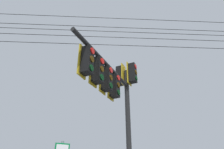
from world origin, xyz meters
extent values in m
cylinder|color=black|center=(0.94, 0.83, 3.23)|extent=(0.20, 0.20, 6.46)
cylinder|color=black|center=(-0.94, 1.59, 5.74)|extent=(3.80, 1.65, 0.14)
cube|color=black|center=(0.83, 0.55, 6.29)|extent=(0.39, 0.39, 0.90)
cube|color=#B29319|center=(0.89, 0.70, 6.29)|extent=(0.42, 0.20, 1.04)
cylinder|color=red|center=(0.76, 0.39, 6.59)|extent=(0.20, 0.10, 0.20)
cylinder|color=#3C2703|center=(0.76, 0.39, 6.29)|extent=(0.20, 0.10, 0.20)
cylinder|color=black|center=(0.76, 0.39, 5.99)|extent=(0.20, 0.10, 0.20)
cube|color=black|center=(1.05, 1.10, 6.29)|extent=(0.39, 0.39, 0.90)
cube|color=#B29319|center=(0.99, 0.95, 6.29)|extent=(0.42, 0.20, 1.04)
cylinder|color=red|center=(1.11, 1.26, 6.59)|extent=(0.20, 0.10, 0.20)
cylinder|color=#3C2703|center=(1.11, 1.26, 6.29)|extent=(0.20, 0.10, 0.20)
cylinder|color=black|center=(1.11, 1.26, 5.99)|extent=(0.20, 0.10, 0.20)
cube|color=black|center=(-0.22, 1.29, 5.19)|extent=(0.39, 0.39, 0.90)
cube|color=#B29319|center=(-0.15, 1.45, 5.19)|extent=(0.42, 0.21, 1.04)
cylinder|color=red|center=(-0.28, 1.14, 5.49)|extent=(0.20, 0.11, 0.20)
cylinder|color=#3C2703|center=(-0.28, 1.14, 5.19)|extent=(0.20, 0.11, 0.20)
cylinder|color=black|center=(-0.28, 1.14, 4.89)|extent=(0.20, 0.11, 0.20)
cube|color=black|center=(-0.82, 1.54, 5.19)|extent=(0.39, 0.39, 0.90)
cube|color=#B29319|center=(-0.76, 1.70, 5.19)|extent=(0.43, 0.19, 1.04)
cylinder|color=red|center=(-0.88, 1.38, 5.49)|extent=(0.20, 0.10, 0.20)
cylinder|color=#3C2703|center=(-0.88, 1.38, 5.19)|extent=(0.20, 0.10, 0.20)
cylinder|color=black|center=(-0.88, 1.38, 4.89)|extent=(0.20, 0.10, 0.20)
cube|color=black|center=(-1.42, 1.78, 5.19)|extent=(0.40, 0.40, 0.90)
cube|color=#B29319|center=(-1.35, 1.94, 5.19)|extent=(0.42, 0.22, 1.04)
cylinder|color=red|center=(-1.49, 1.63, 5.49)|extent=(0.19, 0.11, 0.20)
cylinder|color=#3C2703|center=(-1.49, 1.63, 5.19)|extent=(0.19, 0.11, 0.20)
cylinder|color=black|center=(-1.49, 1.63, 4.89)|extent=(0.19, 0.11, 0.20)
cube|color=black|center=(-2.02, 2.03, 5.19)|extent=(0.39, 0.39, 0.90)
cube|color=#B29319|center=(-1.97, 2.19, 5.19)|extent=(0.43, 0.19, 1.04)
cylinder|color=red|center=(-2.08, 1.87, 5.49)|extent=(0.20, 0.10, 0.20)
cylinder|color=#3C2703|center=(-2.08, 1.87, 5.19)|extent=(0.20, 0.10, 0.20)
cylinder|color=black|center=(-2.08, 1.87, 4.89)|extent=(0.20, 0.10, 0.20)
cylinder|color=black|center=(1.09, -0.42, 7.90)|extent=(3.27, 27.39, 0.14)
cylinder|color=black|center=(1.09, -0.42, 8.37)|extent=(3.27, 27.39, 0.14)
cylinder|color=black|center=(1.09, -0.42, 8.73)|extent=(3.27, 27.39, 0.14)
cylinder|color=black|center=(1.09, -0.42, 9.02)|extent=(3.27, 27.39, 0.14)
cylinder|color=black|center=(1.09, -0.42, 9.63)|extent=(3.27, 27.39, 0.14)
camera|label=1|loc=(-7.19, 0.98, 1.85)|focal=33.24mm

